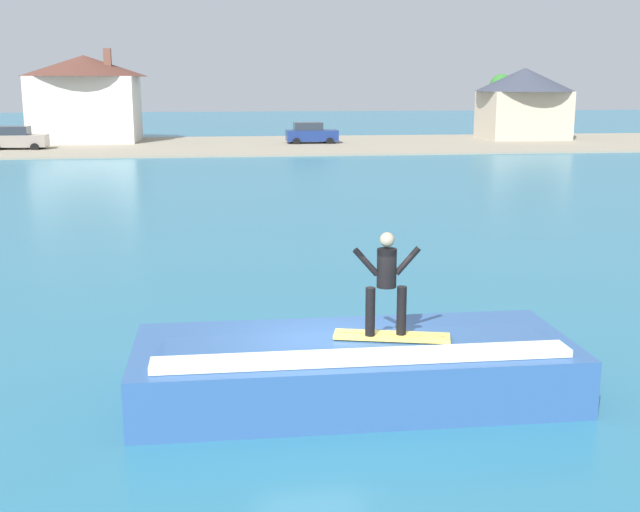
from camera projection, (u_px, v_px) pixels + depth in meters
name	position (u px, v px, depth m)	size (l,w,h in m)	color
ground_plane	(331.00, 395.00, 13.81)	(260.00, 260.00, 0.00)	teal
wave_crest	(354.00, 368.00, 13.62)	(7.32, 2.97, 1.09)	#2E5691
surfboard	(392.00, 336.00, 13.34)	(1.96, 0.90, 0.06)	#EAD159
surfer	(386.00, 278.00, 13.11)	(1.12, 0.32, 1.72)	black
shoreline_bank	(240.00, 145.00, 66.24)	(120.00, 19.65, 0.14)	gray
car_near_shore	(17.00, 138.00, 61.55)	(4.34, 2.25, 1.86)	gray
car_far_shore	(311.00, 133.00, 67.40)	(4.27, 2.26, 1.86)	navy
house_with_chimney	(85.00, 95.00, 69.09)	(10.69, 10.69, 7.88)	silver
house_gabled_white	(524.00, 99.00, 72.04)	(8.75, 8.75, 6.36)	beige
tree_tall_bare	(501.00, 89.00, 75.56)	(2.25, 2.25, 5.85)	brown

